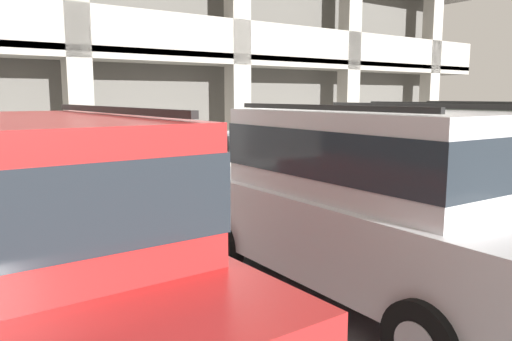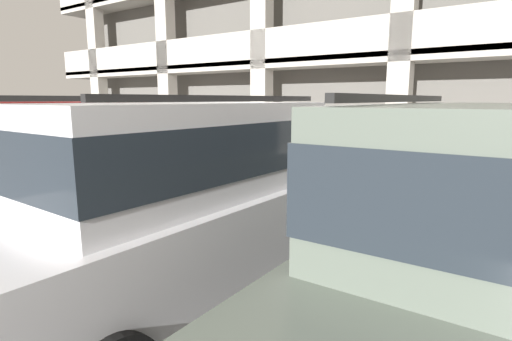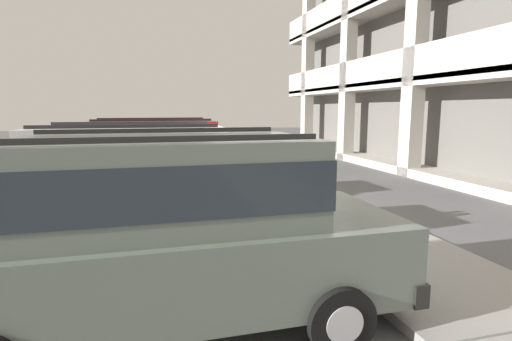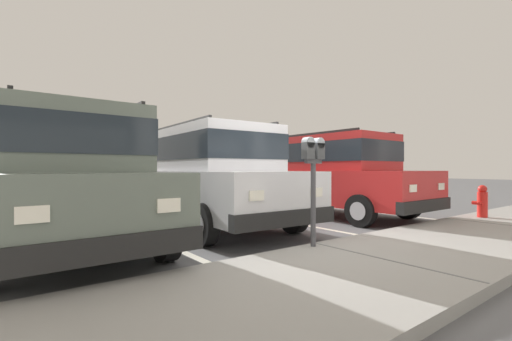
# 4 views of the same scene
# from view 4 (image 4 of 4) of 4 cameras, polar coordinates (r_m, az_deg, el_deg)

# --- Properties ---
(ground_plane) EXTENTS (80.00, 80.00, 0.10)m
(ground_plane) POSITION_cam_4_polar(r_m,az_deg,el_deg) (5.21, 7.91, -13.30)
(ground_plane) COLOR #565659
(sidewalk) EXTENTS (40.00, 2.20, 0.12)m
(sidewalk) POSITION_cam_4_polar(r_m,az_deg,el_deg) (4.39, 20.44, -14.41)
(sidewalk) COLOR gray
(sidewalk) RESTS_ON ground_plane
(parking_stall_lines) EXTENTS (12.12, 4.80, 0.01)m
(parking_stall_lines) POSITION_cam_4_polar(r_m,az_deg,el_deg) (5.52, -14.43, -11.97)
(parking_stall_lines) COLOR silver
(parking_stall_lines) RESTS_ON ground_plane
(silver_suv) EXTENTS (2.13, 4.84, 2.03)m
(silver_suv) POSITION_cam_4_polar(r_m,az_deg,el_deg) (6.96, -7.52, -0.42)
(silver_suv) COLOR silver
(silver_suv) RESTS_ON ground_plane
(red_sedan) EXTENTS (2.04, 4.79, 2.03)m
(red_sedan) POSITION_cam_4_polar(r_m,az_deg,el_deg) (8.79, 12.57, -0.27)
(red_sedan) COLOR red
(red_sedan) RESTS_ON ground_plane
(dark_hatchback) EXTENTS (2.04, 4.79, 2.03)m
(dark_hatchback) POSITION_cam_4_polar(r_m,az_deg,el_deg) (5.68, -29.11, -0.61)
(dark_hatchback) COLOR #5B665B
(dark_hatchback) RESTS_ON ground_plane
(parking_meter_near) EXTENTS (0.35, 0.12, 1.48)m
(parking_meter_near) POSITION_cam_4_polar(r_m,az_deg,el_deg) (4.70, 9.52, 0.87)
(parking_meter_near) COLOR #47474C
(parking_meter_near) RESTS_ON sidewalk
(fire_hydrant) EXTENTS (0.30, 0.30, 0.70)m
(fire_hydrant) POSITION_cam_4_polar(r_m,az_deg,el_deg) (8.93, 33.53, -4.32)
(fire_hydrant) COLOR red
(fire_hydrant) RESTS_ON sidewalk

